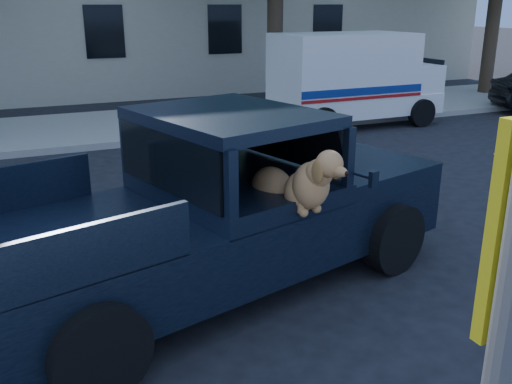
# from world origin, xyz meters

# --- Properties ---
(ground) EXTENTS (120.00, 120.00, 0.00)m
(ground) POSITION_xyz_m (0.00, 0.00, 0.00)
(ground) COLOR black
(ground) RESTS_ON ground
(far_sidewalk) EXTENTS (60.00, 4.00, 0.15)m
(far_sidewalk) POSITION_xyz_m (0.00, 9.20, 0.07)
(far_sidewalk) COLOR gray
(far_sidewalk) RESTS_ON ground
(lane_stripes) EXTENTS (21.60, 0.14, 0.01)m
(lane_stripes) POSITION_xyz_m (2.00, 3.40, 0.01)
(lane_stripes) COLOR silver
(lane_stripes) RESTS_ON ground
(pickup_truck) EXTENTS (5.79, 3.48, 1.94)m
(pickup_truck) POSITION_xyz_m (-0.28, 0.30, 0.66)
(pickup_truck) COLOR black
(pickup_truck) RESTS_ON ground
(mail_truck) EXTENTS (4.27, 2.20, 2.33)m
(mail_truck) POSITION_xyz_m (6.14, 7.36, 1.02)
(mail_truck) COLOR silver
(mail_truck) RESTS_ON ground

